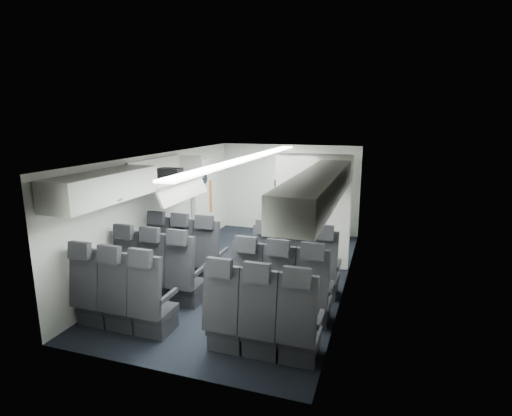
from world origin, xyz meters
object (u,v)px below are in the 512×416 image
Objects in this scene: seat_row_mid at (217,284)px; boarding_door at (203,201)px; flight_attendant at (283,216)px; seat_row_rear at (188,312)px; carry_on_bag at (169,175)px; galley_unit at (326,198)px; seat_row_front at (239,263)px.

seat_row_mid is 1.79× the size of boarding_door.
boarding_door is (-1.64, 2.99, 0.55)m from seat_row_mid.
seat_row_mid is at bearing 176.25° from flight_attendant.
boarding_door reaches higher than flight_attendant.
boarding_door is 1.17× the size of flight_attendant.
seat_row_rear is at bearing -90.00° from seat_row_mid.
carry_on_bag is (0.21, -1.76, 0.82)m from boarding_door.
galley_unit is 1.20× the size of flight_attendant.
galley_unit is at bearing 77.12° from seat_row_mid.
galley_unit reaches higher than boarding_door.
boarding_door is (-1.64, 3.89, 0.55)m from seat_row_rear.
carry_on_bag is (-1.42, 0.32, 1.37)m from seat_row_front.
seat_row_front is at bearing 90.00° from seat_row_rear.
seat_row_mid is 1.75× the size of galley_unit.
seat_row_rear is 1.79× the size of boarding_door.
seat_row_mid is at bearing -46.83° from carry_on_bag.
carry_on_bag is at bearing 123.85° from seat_row_rear.
galley_unit reaches higher than flight_attendant.
seat_row_front is 0.90m from seat_row_mid.
seat_row_rear is at bearing -62.31° from carry_on_bag.
flight_attendant reaches higher than seat_row_front.
flight_attendant is at bearing -7.01° from boarding_door.
galley_unit is at bearing -23.50° from flight_attendant.
flight_attendant is (0.28, 3.65, 0.39)m from seat_row_rear.
galley_unit is at bearing 44.81° from carry_on_bag.
seat_row_front is at bearing -18.98° from carry_on_bag.
seat_row_rear is 2.10× the size of flight_attendant.
flight_attendant is (0.28, 1.85, 0.39)m from seat_row_front.
carry_on_bag is at bearing 167.18° from seat_row_front.
seat_row_front is at bearing 173.47° from flight_attendant.
seat_row_front is 3.43m from galley_unit.
carry_on_bag reaches higher than galley_unit.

